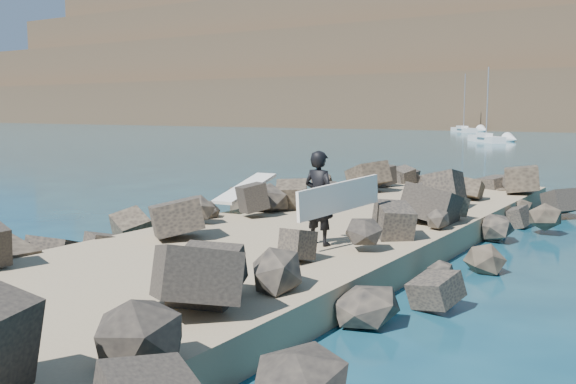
% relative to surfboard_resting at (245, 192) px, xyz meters
% --- Properties ---
extents(ground, '(800.00, 800.00, 0.00)m').
position_rel_surfboard_resting_xyz_m(ground, '(2.91, -1.36, -1.04)').
color(ground, '#0F384C').
rests_on(ground, ground).
extents(jetty, '(6.00, 26.00, 0.60)m').
position_rel_surfboard_resting_xyz_m(jetty, '(2.91, -3.36, -0.74)').
color(jetty, '#8C7759').
rests_on(jetty, ground).
extents(riprap_left, '(2.60, 22.00, 1.00)m').
position_rel_surfboard_resting_xyz_m(riprap_left, '(0.01, -2.86, -0.54)').
color(riprap_left, black).
rests_on(riprap_left, ground).
extents(riprap_right, '(2.60, 22.00, 1.00)m').
position_rel_surfboard_resting_xyz_m(riprap_right, '(5.81, -2.86, -0.54)').
color(riprap_right, '#272321').
rests_on(riprap_right, ground).
extents(surfboard_resting, '(0.89, 2.54, 0.08)m').
position_rel_surfboard_resting_xyz_m(surfboard_resting, '(0.00, 0.00, 0.00)').
color(surfboard_resting, white).
rests_on(surfboard_resting, riprap_left).
extents(surfer_with_board, '(1.11, 2.29, 1.88)m').
position_rel_surfboard_resting_xyz_m(surfer_with_board, '(4.17, -3.08, 0.50)').
color(surfer_with_board, black).
rests_on(surfer_with_board, jetty).
extents(sailboat_e, '(5.73, 6.96, 8.93)m').
position_rel_surfboard_resting_xyz_m(sailboat_e, '(-20.43, 83.26, -0.69)').
color(sailboat_e, silver).
rests_on(sailboat_e, ground).
extents(sailboat_a, '(5.14, 5.93, 7.85)m').
position_rel_surfboard_resting_xyz_m(sailboat_a, '(-8.50, 53.17, -0.69)').
color(sailboat_a, silver).
rests_on(sailboat_a, ground).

